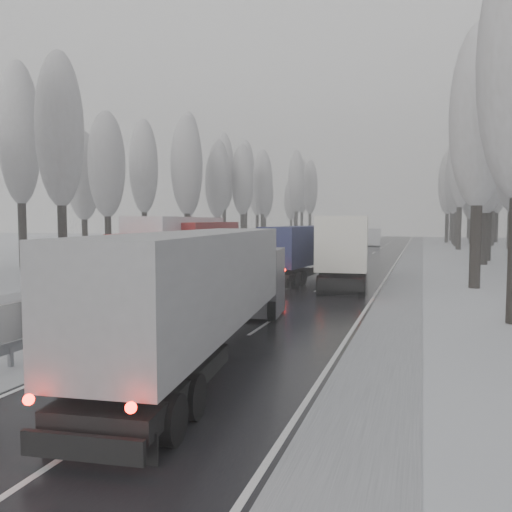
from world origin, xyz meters
The scene contains 50 objects.
carriageway_right centered at (5.25, 30.00, 0.01)m, with size 7.50×200.00×0.03m, color black.
carriageway_left centered at (-5.25, 30.00, 0.01)m, with size 7.50×200.00×0.03m, color black.
median_slush centered at (0.00, 30.00, 0.02)m, with size 3.00×200.00×0.04m, color #ADB1B6.
shoulder_right centered at (10.20, 30.00, 0.02)m, with size 2.40×200.00×0.04m, color #ADB1B6.
shoulder_left centered at (-10.20, 30.00, 0.02)m, with size 2.40×200.00×0.04m, color #ADB1B6.
median_guardrail centered at (0.00, 29.99, 0.60)m, with size 0.12×200.00×0.76m.
tree_18 centered at (14.51, 27.03, 10.70)m, with size 3.60×3.60×16.58m.
tree_22 centered at (17.02, 45.60, 10.24)m, with size 3.60×3.60×15.86m.
tree_24 centered at (17.90, 51.02, 13.19)m, with size 3.60×3.60×20.49m.
tree_26 centered at (17.56, 61.27, 12.10)m, with size 3.60×3.60×18.78m.
tree_28 centered at (16.34, 71.95, 12.64)m, with size 3.60×3.60×19.62m.
tree_29 centered at (23.71, 75.95, 11.67)m, with size 3.60×3.60×18.11m.
tree_30 centered at (16.56, 81.70, 11.52)m, with size 3.60×3.60×17.86m.
tree_31 centered at (22.48, 85.70, 11.97)m, with size 3.60×3.60×18.58m.
tree_32 centered at (16.63, 89.21, 11.18)m, with size 3.60×3.60×17.33m.
tree_33 centered at (19.77, 93.21, 9.26)m, with size 3.60×3.60×14.33m.
tree_34 centered at (15.73, 96.32, 11.37)m, with size 3.60×3.60×17.63m.
tree_35 centered at (24.94, 100.32, 11.77)m, with size 3.60×3.60×18.25m.
tree_36 centered at (17.04, 106.16, 13.02)m, with size 3.60×3.60×20.23m.
tree_37 centered at (24.02, 110.16, 10.56)m, with size 3.60×3.60×16.37m.
tree_38 centered at (18.73, 116.73, 11.59)m, with size 3.60×3.60×17.97m.
tree_39 centered at (21.55, 120.73, 10.45)m, with size 3.60×3.60×16.19m.
tree_58 centered at (-15.13, 24.57, 11.10)m, with size 3.60×3.60×17.21m.
tree_59 centered at (-22.80, 28.57, 11.87)m, with size 3.60×3.60×18.41m.
tree_60 centered at (-17.75, 34.20, 9.59)m, with size 3.60×3.60×14.84m.
tree_61 centered at (-23.52, 38.20, 9.02)m, with size 3.60×3.60×13.95m.
tree_62 centered at (-13.94, 43.73, 10.36)m, with size 3.60×3.60×16.04m.
tree_63 centered at (-21.85, 47.73, 10.89)m, with size 3.60×3.60×16.88m.
tree_64 centered at (-18.26, 52.71, 9.96)m, with size 3.60×3.60×15.42m.
tree_65 centered at (-20.05, 56.71, 12.55)m, with size 3.60×3.60×19.48m.
tree_66 centered at (-18.16, 62.35, 9.84)m, with size 3.60×3.60×15.23m.
tree_67 centered at (-19.54, 66.35, 11.03)m, with size 3.60×3.60×17.09m.
tree_68 centered at (-16.58, 69.11, 10.75)m, with size 3.60×3.60×16.65m.
tree_69 centered at (-21.42, 73.11, 12.46)m, with size 3.60×3.60×19.35m.
tree_70 centered at (-16.33, 79.19, 11.03)m, with size 3.60×3.60×17.09m.
tree_71 centered at (-21.09, 83.19, 12.63)m, with size 3.60×3.60×19.61m.
tree_72 centered at (-18.93, 88.54, 9.76)m, with size 3.60×3.60×15.11m.
tree_73 centered at (-21.82, 92.54, 11.11)m, with size 3.60×3.60×17.22m.
tree_74 centered at (-15.07, 99.33, 12.67)m, with size 3.60×3.60×19.68m.
tree_75 centered at (-24.20, 103.33, 11.99)m, with size 3.60×3.60×18.60m.
tree_76 centered at (-14.05, 108.72, 11.95)m, with size 3.60×3.60×18.55m.
tree_77 centered at (-19.66, 112.72, 9.26)m, with size 3.60×3.60×14.32m.
tree_78 centered at (-17.56, 115.31, 12.59)m, with size 3.60×3.60×19.55m.
tree_79 centered at (-20.33, 119.31, 11.01)m, with size 3.60×3.60×17.07m.
truck_grey_tarp centered at (5.06, 7.03, 2.32)m, with size 4.34×15.61×3.97m.
truck_blue_box centered at (3.43, 29.74, 2.27)m, with size 4.23×15.27×3.88m.
truck_cream_box centered at (6.28, 27.95, 2.66)m, with size 4.52×17.91×4.56m.
box_truck_distant centered at (3.23, 79.82, 1.51)m, with size 3.20×8.16×2.97m.
truck_red_white centered at (-5.76, 25.33, 2.66)m, with size 5.08×17.90×4.55m.
truck_red_red centered at (-5.03, 28.11, 2.43)m, with size 4.74×16.35×4.16m.
Camera 1 is at (11.32, -7.27, 4.31)m, focal length 35.00 mm.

